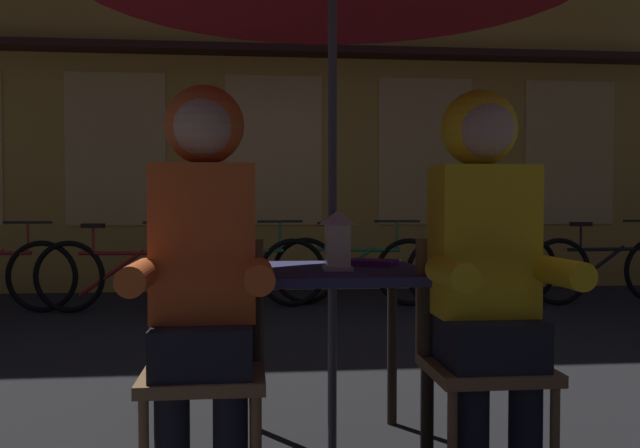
{
  "coord_description": "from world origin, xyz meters",
  "views": [
    {
      "loc": [
        -0.33,
        -2.69,
        1.0
      ],
      "look_at": [
        0.0,
        0.48,
        0.9
      ],
      "focal_mm": 38.24,
      "sensor_mm": 36.0,
      "label": 1
    }
  ],
  "objects_px": {
    "chair_right": "(479,347)",
    "person_right_hooded": "(485,248)",
    "bicycle_third": "(240,272)",
    "lantern": "(338,239)",
    "person_left_hooded": "(204,250)",
    "bicycle_second": "(124,275)",
    "chair_left": "(205,353)",
    "cafe_table": "(332,294)",
    "bicycle_furthest": "(607,269)",
    "bicycle_fifth": "(484,269)",
    "bicycle_fourth": "(357,270)",
    "book": "(371,263)"
  },
  "relations": [
    {
      "from": "chair_right",
      "to": "person_right_hooded",
      "type": "distance_m",
      "value": 0.36
    },
    {
      "from": "person_right_hooded",
      "to": "bicycle_third",
      "type": "relative_size",
      "value": 0.84
    },
    {
      "from": "lantern",
      "to": "chair_right",
      "type": "xyz_separation_m",
      "value": [
        0.47,
        -0.29,
        -0.37
      ]
    },
    {
      "from": "person_left_hooded",
      "to": "bicycle_second",
      "type": "distance_m",
      "value": 4.2
    },
    {
      "from": "lantern",
      "to": "chair_left",
      "type": "bearing_deg",
      "value": -149.68
    },
    {
      "from": "cafe_table",
      "to": "chair_right",
      "type": "bearing_deg",
      "value": -37.55
    },
    {
      "from": "chair_left",
      "to": "bicycle_furthest",
      "type": "relative_size",
      "value": 0.52
    },
    {
      "from": "chair_right",
      "to": "bicycle_third",
      "type": "distance_m",
      "value": 4.24
    },
    {
      "from": "bicycle_third",
      "to": "bicycle_furthest",
      "type": "height_order",
      "value": "same"
    },
    {
      "from": "cafe_table",
      "to": "chair_left",
      "type": "bearing_deg",
      "value": -142.45
    },
    {
      "from": "lantern",
      "to": "bicycle_fifth",
      "type": "xyz_separation_m",
      "value": [
        1.98,
        3.95,
        -0.51
      ]
    },
    {
      "from": "person_left_hooded",
      "to": "bicycle_second",
      "type": "xyz_separation_m",
      "value": [
        -0.99,
        4.05,
        -0.5
      ]
    },
    {
      "from": "person_right_hooded",
      "to": "bicycle_third",
      "type": "height_order",
      "value": "person_right_hooded"
    },
    {
      "from": "chair_right",
      "to": "person_left_hooded",
      "type": "distance_m",
      "value": 1.03
    },
    {
      "from": "bicycle_second",
      "to": "lantern",
      "type": "bearing_deg",
      "value": -68.28
    },
    {
      "from": "bicycle_second",
      "to": "bicycle_third",
      "type": "xyz_separation_m",
      "value": [
        1.04,
        0.15,
        0.0
      ]
    },
    {
      "from": "chair_left",
      "to": "bicycle_second",
      "type": "bearing_deg",
      "value": 103.87
    },
    {
      "from": "bicycle_fifth",
      "to": "person_left_hooded",
      "type": "bearing_deg",
      "value": -119.9
    },
    {
      "from": "lantern",
      "to": "bicycle_fourth",
      "type": "height_order",
      "value": "lantern"
    },
    {
      "from": "chair_right",
      "to": "bicycle_fourth",
      "type": "bearing_deg",
      "value": 86.9
    },
    {
      "from": "chair_left",
      "to": "lantern",
      "type": "bearing_deg",
      "value": 30.32
    },
    {
      "from": "bicycle_third",
      "to": "bicycle_fourth",
      "type": "bearing_deg",
      "value": 5.21
    },
    {
      "from": "person_left_hooded",
      "to": "book",
      "type": "xyz_separation_m",
      "value": [
        0.66,
        0.53,
        -0.09
      ]
    },
    {
      "from": "bicycle_fourth",
      "to": "book",
      "type": "distance_m",
      "value": 3.83
    },
    {
      "from": "bicycle_second",
      "to": "bicycle_third",
      "type": "distance_m",
      "value": 1.05
    },
    {
      "from": "bicycle_third",
      "to": "bicycle_furthest",
      "type": "bearing_deg",
      "value": -1.43
    },
    {
      "from": "lantern",
      "to": "person_left_hooded",
      "type": "relative_size",
      "value": 0.17
    },
    {
      "from": "person_right_hooded",
      "to": "bicycle_second",
      "type": "relative_size",
      "value": 0.84
    },
    {
      "from": "person_left_hooded",
      "to": "chair_right",
      "type": "bearing_deg",
      "value": 3.39
    },
    {
      "from": "person_right_hooded",
      "to": "lantern",
      "type": "bearing_deg",
      "value": 143.8
    },
    {
      "from": "chair_right",
      "to": "person_right_hooded",
      "type": "relative_size",
      "value": 0.62
    },
    {
      "from": "cafe_table",
      "to": "person_right_hooded",
      "type": "height_order",
      "value": "person_right_hooded"
    },
    {
      "from": "bicycle_third",
      "to": "bicycle_furthest",
      "type": "xyz_separation_m",
      "value": [
        3.61,
        -0.09,
        0.0
      ]
    },
    {
      "from": "chair_right",
      "to": "bicycle_furthest",
      "type": "relative_size",
      "value": 0.52
    },
    {
      "from": "cafe_table",
      "to": "bicycle_furthest",
      "type": "bearing_deg",
      "value": 49.17
    },
    {
      "from": "bicycle_fourth",
      "to": "lantern",
      "type": "bearing_deg",
      "value": -100.03
    },
    {
      "from": "person_left_hooded",
      "to": "bicycle_furthest",
      "type": "xyz_separation_m",
      "value": [
        3.66,
        4.11,
        -0.5
      ]
    },
    {
      "from": "bicycle_fifth",
      "to": "bicycle_furthest",
      "type": "height_order",
      "value": "same"
    },
    {
      "from": "person_left_hooded",
      "to": "bicycle_fourth",
      "type": "relative_size",
      "value": 0.85
    },
    {
      "from": "bicycle_third",
      "to": "chair_right",
      "type": "bearing_deg",
      "value": -77.64
    },
    {
      "from": "bicycle_second",
      "to": "bicycle_third",
      "type": "height_order",
      "value": "same"
    },
    {
      "from": "chair_left",
      "to": "bicycle_third",
      "type": "bearing_deg",
      "value": 89.27
    },
    {
      "from": "person_left_hooded",
      "to": "chair_left",
      "type": "bearing_deg",
      "value": 90.0
    },
    {
      "from": "chair_left",
      "to": "book",
      "type": "xyz_separation_m",
      "value": [
        0.66,
        0.48,
        0.26
      ]
    },
    {
      "from": "bicycle_furthest",
      "to": "book",
      "type": "relative_size",
      "value": 8.4
    },
    {
      "from": "chair_left",
      "to": "person_left_hooded",
      "type": "xyz_separation_m",
      "value": [
        -0.0,
        -0.06,
        0.36
      ]
    },
    {
      "from": "bicycle_third",
      "to": "bicycle_furthest",
      "type": "relative_size",
      "value": 0.99
    },
    {
      "from": "chair_right",
      "to": "person_left_hooded",
      "type": "bearing_deg",
      "value": -176.61
    },
    {
      "from": "chair_left",
      "to": "person_right_hooded",
      "type": "distance_m",
      "value": 1.03
    },
    {
      "from": "chair_left",
      "to": "person_right_hooded",
      "type": "relative_size",
      "value": 0.62
    }
  ]
}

